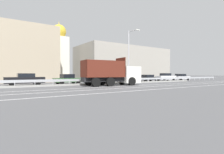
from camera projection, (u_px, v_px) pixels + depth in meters
name	position (u px, v px, depth m)	size (l,w,h in m)	color
ground_plane	(131.00, 85.00, 23.63)	(320.00, 320.00, 0.00)	#565659
lane_strip_0	(120.00, 86.00, 20.26)	(60.93, 0.16, 0.01)	silver
lane_strip_1	(133.00, 88.00, 18.37)	(60.93, 0.16, 0.01)	silver
lane_strip_2	(153.00, 90.00, 16.05)	(60.93, 0.16, 0.01)	silver
median_island	(118.00, 83.00, 26.10)	(33.51, 1.10, 0.18)	gray
median_guardrail	(115.00, 80.00, 26.84)	(60.93, 0.09, 0.78)	#9EA0A5
dump_truck	(118.00, 75.00, 22.18)	(7.72, 3.26, 3.50)	silver
median_road_sign	(121.00, 76.00, 26.36)	(0.72, 0.16, 2.19)	white
street_lamp_1	(129.00, 54.00, 27.00)	(0.71, 2.16, 8.14)	#ADADB2
parked_car_2	(25.00, 79.00, 21.55)	(4.49, 1.80, 1.52)	black
parked_car_3	(68.00, 79.00, 25.00)	(3.95, 2.07, 1.43)	#335B33
parked_car_4	(98.00, 78.00, 27.93)	(3.98, 1.99, 1.54)	navy
parked_car_5	(123.00, 78.00, 30.29)	(4.67, 2.20, 1.38)	#B27A14
parked_car_6	(148.00, 78.00, 33.64)	(4.57, 2.13, 1.31)	black
parked_car_7	(166.00, 77.00, 36.59)	(4.59, 1.96, 1.61)	silver
parked_car_8	(181.00, 77.00, 40.05)	(4.28, 2.26, 1.48)	silver
background_building_0	(7.00, 54.00, 30.63)	(15.69, 9.85, 9.87)	tan
background_building_1	(123.00, 64.00, 45.63)	(23.21, 11.54, 8.13)	gray
church_tower	(59.00, 53.00, 39.85)	(3.60, 3.60, 13.61)	silver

